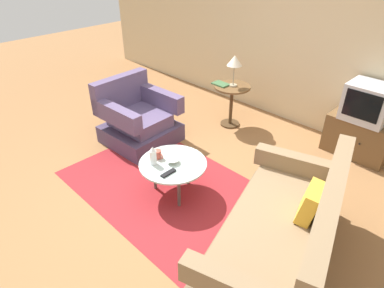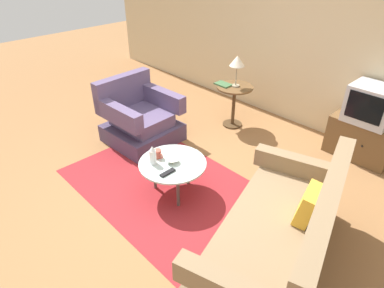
# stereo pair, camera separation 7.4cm
# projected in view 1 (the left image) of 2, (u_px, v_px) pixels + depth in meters

# --- Properties ---
(ground_plane) EXTENTS (16.00, 16.00, 0.00)m
(ground_plane) POSITION_uv_depth(u_px,v_px,m) (185.00, 193.00, 3.78)
(ground_plane) COLOR olive
(back_wall) EXTENTS (9.00, 0.12, 2.70)m
(back_wall) POSITION_uv_depth(u_px,v_px,m) (314.00, 32.00, 4.54)
(back_wall) COLOR #CCB78E
(back_wall) RESTS_ON ground
(area_rug) EXTENTS (2.62, 1.57, 0.00)m
(area_rug) POSITION_uv_depth(u_px,v_px,m) (174.00, 192.00, 3.78)
(area_rug) COLOR maroon
(area_rug) RESTS_ON ground
(armchair) EXTENTS (0.91, 0.91, 0.86)m
(armchair) POSITION_uv_depth(u_px,v_px,m) (137.00, 120.00, 4.61)
(armchair) COLOR #4B3E5C
(armchair) RESTS_ON ground
(couch) EXTENTS (1.35, 1.92, 0.91)m
(couch) POSITION_uv_depth(u_px,v_px,m) (280.00, 235.00, 2.86)
(couch) COLOR brown
(couch) RESTS_ON ground
(coffee_table) EXTENTS (0.73, 0.73, 0.41)m
(coffee_table) POSITION_uv_depth(u_px,v_px,m) (173.00, 165.00, 3.59)
(coffee_table) COLOR #B2C6C1
(coffee_table) RESTS_ON ground
(side_table) EXTENTS (0.53, 0.53, 0.63)m
(side_table) POSITION_uv_depth(u_px,v_px,m) (232.00, 97.00, 4.91)
(side_table) COLOR brown
(side_table) RESTS_ON ground
(tv_stand) EXTENTS (0.79, 0.44, 0.52)m
(tv_stand) POSITION_uv_depth(u_px,v_px,m) (358.00, 137.00, 4.32)
(tv_stand) COLOR brown
(tv_stand) RESTS_ON ground
(television) EXTENTS (0.52, 0.45, 0.46)m
(television) POSITION_uv_depth(u_px,v_px,m) (369.00, 102.00, 4.06)
(television) COLOR #B7B7BC
(television) RESTS_ON tv_stand
(table_lamp) EXTENTS (0.21, 0.21, 0.44)m
(table_lamp) POSITION_uv_depth(u_px,v_px,m) (235.00, 62.00, 4.63)
(table_lamp) COLOR #9E937A
(table_lamp) RESTS_ON side_table
(vase) EXTENTS (0.07, 0.07, 0.22)m
(vase) POSITION_uv_depth(u_px,v_px,m) (153.00, 156.00, 3.50)
(vase) COLOR white
(vase) RESTS_ON coffee_table
(mug) EXTENTS (0.13, 0.08, 0.09)m
(mug) POSITION_uv_depth(u_px,v_px,m) (158.00, 154.00, 3.62)
(mug) COLOR #B74C3D
(mug) RESTS_ON coffee_table
(bowl) EXTENTS (0.14, 0.14, 0.05)m
(bowl) POSITION_uv_depth(u_px,v_px,m) (173.00, 161.00, 3.56)
(bowl) COLOR silver
(bowl) RESTS_ON coffee_table
(tv_remote_dark) EXTENTS (0.05, 0.18, 0.02)m
(tv_remote_dark) POSITION_uv_depth(u_px,v_px,m) (168.00, 173.00, 3.40)
(tv_remote_dark) COLOR black
(tv_remote_dark) RESTS_ON coffee_table
(book) EXTENTS (0.24, 0.16, 0.02)m
(book) POSITION_uv_depth(u_px,v_px,m) (221.00, 84.00, 4.85)
(book) COLOR #3D663D
(book) RESTS_ON side_table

